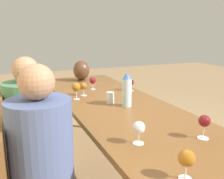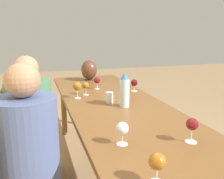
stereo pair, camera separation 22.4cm
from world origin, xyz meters
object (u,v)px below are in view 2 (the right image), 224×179
(water_tumbler, at_px, (109,97))
(wine_glass_0, at_px, (192,125))
(wine_glass_5, at_px, (122,129))
(wine_glass_4, at_px, (157,162))
(person_far, at_px, (32,121))
(wine_glass_3, at_px, (86,86))
(person_near, at_px, (32,160))
(vase, at_px, (89,70))
(wine_glass_1, at_px, (134,83))
(wine_glass_7, at_px, (77,86))
(water_bottle, at_px, (125,91))
(wine_glass_6, at_px, (97,81))
(chair_far, at_px, (23,137))

(water_tumbler, relative_size, wine_glass_0, 0.66)
(wine_glass_5, bearing_deg, wine_glass_4, -177.52)
(water_tumbler, distance_m, person_far, 0.70)
(wine_glass_5, height_order, person_far, person_far)
(wine_glass_3, relative_size, person_near, 0.11)
(vase, bearing_deg, wine_glass_1, -154.97)
(wine_glass_3, height_order, person_near, person_near)
(wine_glass_5, distance_m, wine_glass_7, 1.04)
(water_bottle, distance_m, wine_glass_6, 0.69)
(vase, height_order, wine_glass_6, vase)
(wine_glass_3, relative_size, wine_glass_4, 0.96)
(wine_glass_1, distance_m, wine_glass_3, 0.51)
(wine_glass_4, bearing_deg, wine_glass_6, -5.89)
(wine_glass_3, height_order, chair_far, chair_far)
(wine_glass_6, bearing_deg, wine_glass_0, -172.54)
(wine_glass_0, distance_m, wine_glass_6, 1.45)
(water_bottle, bearing_deg, person_near, 121.39)
(water_bottle, relative_size, person_near, 0.23)
(wine_glass_0, relative_size, wine_glass_5, 1.09)
(water_bottle, relative_size, water_tumbler, 2.99)
(wine_glass_1, bearing_deg, wine_glass_6, 58.94)
(chair_far, bearing_deg, water_tumbler, -100.82)
(wine_glass_1, relative_size, wine_glass_3, 0.96)
(water_bottle, relative_size, wine_glass_6, 2.15)
(wine_glass_1, bearing_deg, wine_glass_0, 172.72)
(wine_glass_4, distance_m, chair_far, 1.50)
(wine_glass_1, height_order, person_near, person_near)
(wine_glass_5, distance_m, wine_glass_6, 1.36)
(vase, xyz_separation_m, wine_glass_4, (-2.22, 0.20, -0.04))
(wine_glass_1, height_order, wine_glass_4, wine_glass_4)
(wine_glass_3, height_order, wine_glass_4, wine_glass_4)
(water_tumbler, height_order, wine_glass_5, wine_glass_5)
(wine_glass_0, relative_size, wine_glass_4, 1.07)
(water_tumbler, xyz_separation_m, wine_glass_3, (0.33, 0.14, 0.04))
(wine_glass_3, xyz_separation_m, wine_glass_4, (-1.51, 0.01, 0.00))
(wine_glass_0, bearing_deg, wine_glass_1, -7.28)
(vase, xyz_separation_m, person_near, (-1.63, 0.70, -0.25))
(water_bottle, xyz_separation_m, wine_glass_3, (0.48, 0.23, -0.04))
(wine_glass_7, bearing_deg, wine_glass_6, -40.46)
(wine_glass_0, xyz_separation_m, wine_glass_6, (1.44, 0.19, -0.01))
(wine_glass_6, bearing_deg, vase, -2.33)
(vase, xyz_separation_m, wine_glass_6, (-0.49, 0.02, -0.04))
(water_tumbler, bearing_deg, wine_glass_4, 172.66)
(chair_far, bearing_deg, wine_glass_3, -72.87)
(person_near, height_order, person_far, person_near)
(wine_glass_1, distance_m, person_far, 1.07)
(person_near, bearing_deg, wine_glass_6, -30.89)
(wine_glass_4, xyz_separation_m, person_far, (1.33, 0.50, -0.24))
(wine_glass_4, bearing_deg, wine_glass_7, 3.55)
(water_bottle, height_order, wine_glass_6, water_bottle)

